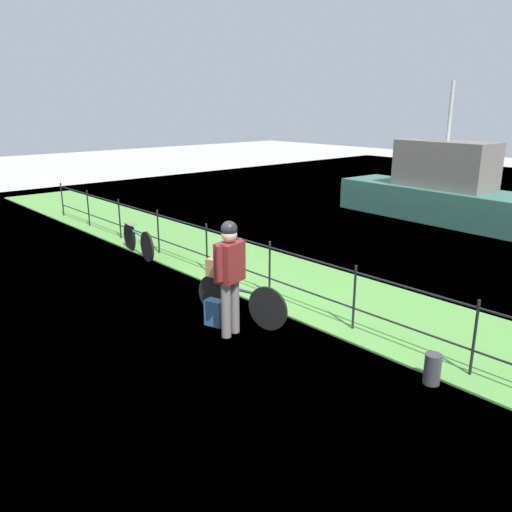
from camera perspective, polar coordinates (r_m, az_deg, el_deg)
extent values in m
plane|color=#B2ADA3|center=(7.89, -8.25, -7.70)|extent=(60.00, 60.00, 0.00)
cube|color=#569342|center=(9.47, 5.18, -3.32)|extent=(27.00, 2.40, 0.03)
plane|color=#426684|center=(15.24, 23.83, 2.87)|extent=(30.00, 30.00, 0.00)
cylinder|color=black|center=(16.34, -20.68, 5.84)|extent=(0.04, 0.04, 1.00)
cylinder|color=black|center=(14.69, -18.09, 5.00)|extent=(0.04, 0.04, 1.00)
cylinder|color=black|center=(13.09, -14.87, 3.95)|extent=(0.04, 0.04, 1.00)
cylinder|color=black|center=(11.55, -10.78, 2.59)|extent=(0.04, 0.04, 1.00)
cylinder|color=black|center=(10.08, -5.48, 0.81)|extent=(0.04, 0.04, 1.00)
cylinder|color=black|center=(8.75, 1.52, -1.56)|extent=(0.04, 0.04, 1.00)
cylinder|color=black|center=(7.61, 10.83, -4.65)|extent=(0.04, 0.04, 1.00)
cylinder|color=black|center=(6.77, 23.04, -8.47)|extent=(0.04, 0.04, 1.00)
cylinder|color=black|center=(8.80, 1.51, -2.49)|extent=(18.00, 0.03, 0.03)
cylinder|color=black|center=(8.64, 1.54, 0.98)|extent=(18.00, 0.03, 0.03)
cylinder|color=black|center=(7.58, 1.31, -5.83)|extent=(0.66, 0.20, 0.66)
cylinder|color=black|center=(8.13, -4.50, -4.31)|extent=(0.66, 0.20, 0.66)
cylinder|color=#2D2D33|center=(7.78, -1.71, -3.80)|extent=(0.76, 0.22, 0.04)
cube|color=black|center=(7.98, -3.87, -2.93)|extent=(0.22, 0.13, 0.06)
cube|color=slate|center=(7.95, -3.88, -2.30)|extent=(0.39, 0.24, 0.02)
cube|color=olive|center=(7.90, -3.90, -1.29)|extent=(0.45, 0.36, 0.28)
ellipsoid|color=silver|center=(7.84, -3.93, 0.13)|extent=(0.30, 0.20, 0.13)
sphere|color=silver|center=(7.75, -3.25, 0.40)|extent=(0.11, 0.11, 0.11)
cylinder|color=slate|center=(7.47, -2.39, -5.53)|extent=(0.14, 0.14, 0.82)
cylinder|color=slate|center=(7.32, -3.34, -6.01)|extent=(0.14, 0.14, 0.82)
cube|color=maroon|center=(7.17, -2.94, -0.65)|extent=(0.35, 0.45, 0.56)
cylinder|color=maroon|center=(7.32, -1.89, -0.03)|extent=(0.10, 0.10, 0.50)
cylinder|color=maroon|center=(6.99, -4.05, -0.86)|extent=(0.10, 0.10, 0.50)
sphere|color=tan|center=(7.06, -2.99, 2.38)|extent=(0.22, 0.22, 0.22)
sphere|color=black|center=(7.04, -2.99, 2.99)|extent=(0.23, 0.23, 0.23)
cube|color=#28517A|center=(7.80, -4.58, -6.27)|extent=(0.32, 0.26, 0.40)
cylinder|color=#38383D|center=(6.58, 18.97, -11.76)|extent=(0.20, 0.20, 0.38)
cylinder|color=black|center=(11.10, -11.98, 1.02)|extent=(0.65, 0.13, 0.65)
cylinder|color=black|center=(12.05, -13.84, 2.10)|extent=(0.65, 0.13, 0.65)
cylinder|color=#337F70|center=(11.53, -13.00, 2.44)|extent=(0.81, 0.16, 0.04)
cube|color=black|center=(11.88, -13.72, 3.03)|extent=(0.21, 0.12, 0.06)
cube|color=slate|center=(11.86, -13.75, 3.46)|extent=(0.38, 0.21, 0.02)
cube|color=#336656|center=(15.81, 19.83, 5.48)|extent=(6.30, 2.09, 0.93)
cube|color=slate|center=(15.66, 20.22, 9.49)|extent=(2.80, 1.37, 1.30)
cylinder|color=#B2B2B2|center=(15.57, 20.76, 14.78)|extent=(0.10, 0.10, 1.60)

